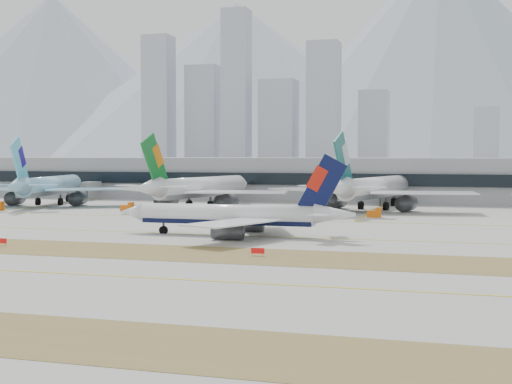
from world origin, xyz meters
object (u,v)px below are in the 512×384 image
(terminal, at_px, (329,179))
(taxiing_airliner, at_px, (235,216))
(widebody_cathay, at_px, (372,189))
(widebody_korean, at_px, (48,187))
(widebody_eva, at_px, (198,189))

(terminal, bearing_deg, taxiing_airliner, -88.66)
(widebody_cathay, bearing_deg, widebody_korean, 108.66)
(taxiing_airliner, bearing_deg, widebody_cathay, -104.05)
(widebody_korean, distance_m, widebody_eva, 50.88)
(taxiing_airliner, relative_size, widebody_cathay, 0.79)
(widebody_korean, bearing_deg, widebody_cathay, -95.94)
(widebody_korean, relative_size, widebody_eva, 0.98)
(terminal, bearing_deg, widebody_korean, -145.59)
(widebody_korean, relative_size, terminal, 0.21)
(widebody_korean, distance_m, terminal, 97.92)
(taxiing_airliner, distance_m, widebody_korean, 106.05)
(widebody_korean, bearing_deg, terminal, -66.74)
(widebody_eva, height_order, terminal, widebody_eva)
(taxiing_airliner, bearing_deg, widebody_eva, -63.85)
(widebody_cathay, bearing_deg, taxiing_airliner, 179.75)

